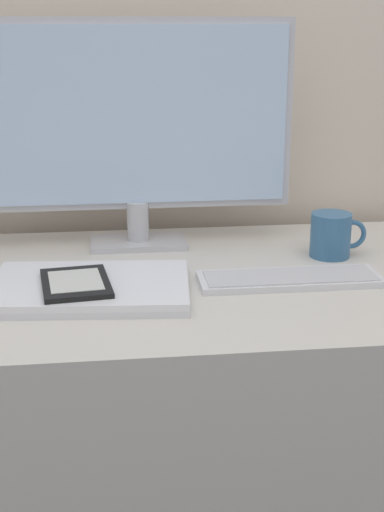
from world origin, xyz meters
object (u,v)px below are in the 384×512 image
at_px(monitor, 136,125).
at_px(coffee_mug, 332,235).
at_px(laptop, 90,288).
at_px(ereader, 76,283).
at_px(keyboard, 290,279).

height_order(monitor, coffee_mug, monitor).
distance_m(laptop, ereader, 0.03).
relative_size(keyboard, laptop, 0.92).
xyz_separation_m(keyboard, ereader, (-0.38, -0.03, 0.02)).
xyz_separation_m(laptop, coffee_mug, (0.48, 0.16, 0.03)).
bearing_deg(laptop, monitor, 70.73).
bearing_deg(laptop, keyboard, 2.61).
distance_m(keyboard, laptop, 0.36).
relative_size(laptop, ereader, 2.18).
distance_m(monitor, ereader, 0.39).
relative_size(monitor, coffee_mug, 5.60).
xyz_separation_m(ereader, coffee_mug, (0.50, 0.17, 0.02)).
relative_size(keyboard, ereader, 2.01).
distance_m(monitor, coffee_mug, 0.45).
height_order(laptop, ereader, ereader).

